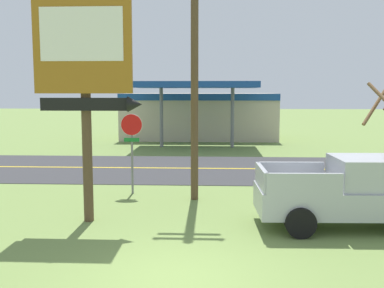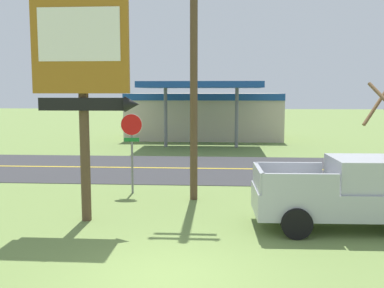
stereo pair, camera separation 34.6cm
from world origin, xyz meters
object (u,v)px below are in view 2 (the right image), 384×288
motel_sign (83,68)px  pickup_silver_parked_on_lawn (352,194)px  utility_pole (194,52)px  gas_station (204,114)px  stop_sign (132,139)px

motel_sign → pickup_silver_parked_on_lawn: bearing=-0.8°
utility_pole → gas_station: utility_pole is taller
stop_sign → gas_station: bearing=84.6°
stop_sign → pickup_silver_parked_on_lawn: 7.94m
stop_sign → gas_station: size_ratio=0.25×
utility_pole → pickup_silver_parked_on_lawn: utility_pole is taller
motel_sign → utility_pole: (2.91, 2.94, 0.67)m
gas_station → motel_sign: bearing=-95.9°
stop_sign → utility_pole: size_ratio=0.31×
motel_sign → gas_station: size_ratio=0.55×
stop_sign → utility_pole: utility_pole is taller
utility_pole → gas_station: (-0.47, 20.49, -3.14)m
stop_sign → pickup_silver_parked_on_lawn: size_ratio=0.56×
pickup_silver_parked_on_lawn → utility_pole: bearing=146.2°
pickup_silver_parked_on_lawn → gas_station: bearing=102.0°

